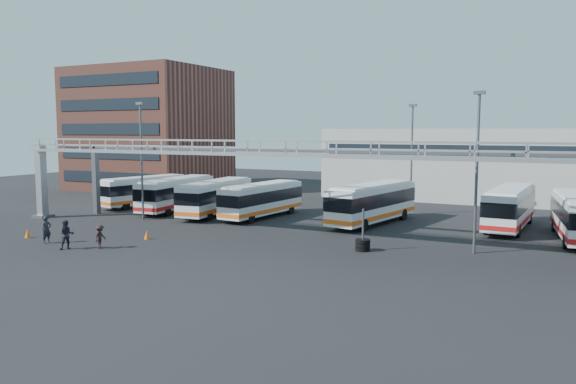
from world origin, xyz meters
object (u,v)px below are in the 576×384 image
at_px(bus_2, 216,196).
at_px(tire_stack, 363,244).
at_px(bus_0, 145,190).
at_px(bus_7, 510,206).
at_px(cone_left, 28,233).
at_px(light_pole_mid, 477,163).
at_px(bus_3, 262,199).
at_px(light_pole_back, 412,153).
at_px(pedestrian_a, 47,230).
at_px(light_pole_left, 141,154).
at_px(cone_right, 147,235).
at_px(pedestrian_c, 100,237).
at_px(bus_5, 373,202).
at_px(bus_1, 176,193).
at_px(pedestrian_b, 67,235).

distance_m(bus_2, tire_stack, 19.45).
height_order(bus_0, bus_7, bus_7).
height_order(bus_7, cone_left, bus_7).
distance_m(light_pole_mid, bus_0, 35.29).
distance_m(bus_2, bus_3, 4.58).
relative_size(light_pole_back, bus_0, 0.99).
bearing_deg(pedestrian_a, bus_3, -16.40).
relative_size(light_pole_left, cone_right, 15.64).
relative_size(light_pole_mid, bus_0, 0.99).
relative_size(bus_3, cone_left, 15.37).
bearing_deg(cone_left, bus_3, 56.92).
relative_size(bus_2, cone_left, 16.00).
height_order(light_pole_back, pedestrian_a, light_pole_back).
distance_m(pedestrian_a, cone_right, 6.75).
bearing_deg(light_pole_left, bus_3, 34.22).
distance_m(light_pole_left, cone_left, 11.73).
xyz_separation_m(bus_0, pedestrian_c, (11.79, -17.89, -0.90)).
bearing_deg(bus_7, bus_2, -167.30).
height_order(bus_2, pedestrian_a, bus_2).
bearing_deg(bus_5, bus_3, -164.74).
distance_m(light_pole_left, bus_3, 11.21).
relative_size(bus_2, bus_7, 0.97).
relative_size(cone_right, tire_stack, 0.24).
bearing_deg(bus_1, cone_left, -99.60).
bearing_deg(cone_right, bus_3, 79.23).
relative_size(bus_1, pedestrian_b, 5.54).
relative_size(light_pole_back, cone_left, 15.23).
distance_m(bus_2, bus_7, 25.34).
distance_m(light_pole_left, tire_stack, 22.35).
bearing_deg(bus_7, light_pole_left, -158.93).
relative_size(bus_7, cone_left, 16.41).
xyz_separation_m(light_pole_mid, cone_right, (-21.75, -5.73, -5.40)).
distance_m(light_pole_mid, light_pole_back, 17.00).
distance_m(bus_0, bus_1, 5.43).
bearing_deg(bus_0, bus_2, -0.80).
height_order(light_pole_back, bus_0, light_pole_back).
height_order(pedestrian_a, pedestrian_c, pedestrian_a).
relative_size(bus_3, tire_stack, 3.74).
height_order(bus_7, pedestrian_b, bus_7).
bearing_deg(bus_1, cone_right, -66.39).
bearing_deg(light_pole_left, bus_5, 20.17).
bearing_deg(pedestrian_b, light_pole_left, 58.55).
relative_size(bus_1, pedestrian_c, 6.78).
xyz_separation_m(light_pole_mid, pedestrian_c, (-22.29, -9.67, -4.93)).
height_order(light_pole_mid, bus_2, light_pole_mid).
bearing_deg(pedestrian_c, bus_0, 23.24).
distance_m(light_pole_back, pedestrian_c, 28.93).
height_order(light_pole_mid, pedestrian_a, light_pole_mid).
distance_m(pedestrian_c, tire_stack, 17.29).
relative_size(light_pole_back, bus_1, 0.95).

